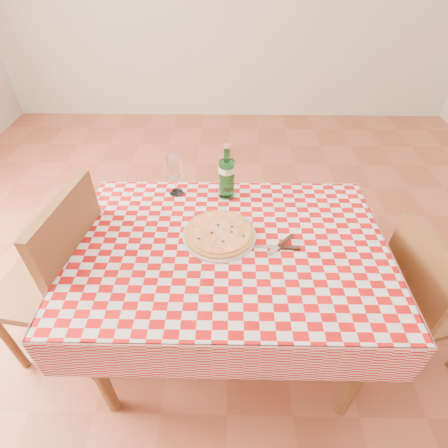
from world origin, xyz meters
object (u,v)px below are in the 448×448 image
(wine_glass, at_px, (175,176))
(chair_far, at_px, (63,274))
(dining_table, at_px, (228,261))
(pizza_plate, at_px, (219,233))
(water_bottle, at_px, (227,171))
(chair_near, at_px, (423,293))

(wine_glass, bearing_deg, chair_far, -144.03)
(dining_table, relative_size, pizza_plate, 3.88)
(dining_table, height_order, pizza_plate, pizza_plate)
(chair_far, distance_m, wine_glass, 0.67)
(dining_table, bearing_deg, water_bottle, 92.06)
(dining_table, bearing_deg, pizza_plate, 128.54)
(pizza_plate, height_order, water_bottle, water_bottle)
(water_bottle, bearing_deg, chair_far, -155.14)
(chair_near, bearing_deg, wine_glass, 147.94)
(chair_far, relative_size, wine_glass, 5.05)
(dining_table, xyz_separation_m, pizza_plate, (-0.04, 0.05, 0.12))
(dining_table, distance_m, pizza_plate, 0.13)
(water_bottle, xyz_separation_m, wine_glass, (-0.24, 0.02, -0.04))
(dining_table, xyz_separation_m, chair_near, (0.89, -0.02, -0.18))
(dining_table, bearing_deg, chair_near, -1.01)
(chair_near, distance_m, pizza_plate, 0.98)
(chair_far, xyz_separation_m, water_bottle, (0.73, 0.34, 0.33))
(dining_table, relative_size, chair_near, 1.44)
(water_bottle, relative_size, wine_glass, 1.40)
(chair_far, distance_m, water_bottle, 0.87)
(pizza_plate, distance_m, water_bottle, 0.31)
(dining_table, bearing_deg, chair_far, -179.99)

